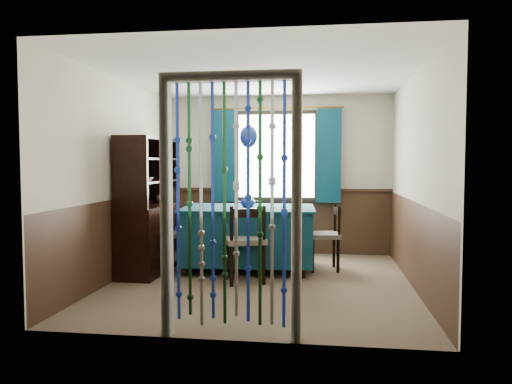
# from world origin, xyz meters

# --- Properties ---
(floor) EXTENTS (4.00, 4.00, 0.00)m
(floor) POSITION_xyz_m (0.00, 0.00, 0.00)
(floor) COLOR brown
(floor) RESTS_ON ground
(ceiling) EXTENTS (4.00, 4.00, 0.00)m
(ceiling) POSITION_xyz_m (0.00, 0.00, 2.50)
(ceiling) COLOR silver
(ceiling) RESTS_ON ground
(wall_back) EXTENTS (3.60, 0.00, 3.60)m
(wall_back) POSITION_xyz_m (0.00, 2.00, 1.25)
(wall_back) COLOR #BCB39A
(wall_back) RESTS_ON ground
(wall_front) EXTENTS (3.60, 0.00, 3.60)m
(wall_front) POSITION_xyz_m (0.00, -2.00, 1.25)
(wall_front) COLOR #BCB39A
(wall_front) RESTS_ON ground
(wall_left) EXTENTS (0.00, 4.00, 4.00)m
(wall_left) POSITION_xyz_m (-1.80, 0.00, 1.25)
(wall_left) COLOR #BCB39A
(wall_left) RESTS_ON ground
(wall_right) EXTENTS (0.00, 4.00, 4.00)m
(wall_right) POSITION_xyz_m (1.80, 0.00, 1.25)
(wall_right) COLOR #BCB39A
(wall_right) RESTS_ON ground
(wainscot_back) EXTENTS (3.60, 0.00, 3.60)m
(wainscot_back) POSITION_xyz_m (0.00, 1.99, 0.50)
(wainscot_back) COLOR #362214
(wainscot_back) RESTS_ON ground
(wainscot_front) EXTENTS (3.60, 0.00, 3.60)m
(wainscot_front) POSITION_xyz_m (0.00, -1.99, 0.50)
(wainscot_front) COLOR #362214
(wainscot_front) RESTS_ON ground
(wainscot_left) EXTENTS (0.00, 4.00, 4.00)m
(wainscot_left) POSITION_xyz_m (-1.79, 0.00, 0.50)
(wainscot_left) COLOR #362214
(wainscot_left) RESTS_ON ground
(wainscot_right) EXTENTS (0.00, 4.00, 4.00)m
(wainscot_right) POSITION_xyz_m (1.79, 0.00, 0.50)
(wainscot_right) COLOR #362214
(wainscot_right) RESTS_ON ground
(window) EXTENTS (1.32, 0.12, 1.42)m
(window) POSITION_xyz_m (0.00, 1.95, 1.55)
(window) COLOR black
(window) RESTS_ON wall_back
(doorway) EXTENTS (1.16, 0.12, 2.18)m
(doorway) POSITION_xyz_m (0.00, -1.94, 1.05)
(doorway) COLOR silver
(doorway) RESTS_ON ground
(dining_table) EXTENTS (1.82, 1.31, 0.85)m
(dining_table) POSITION_xyz_m (-0.25, 0.70, 0.48)
(dining_table) COLOR #0D3444
(dining_table) RESTS_ON floor
(chair_near) EXTENTS (0.59, 0.58, 0.95)m
(chair_near) POSITION_xyz_m (-0.18, -0.05, 0.50)
(chair_near) COLOR black
(chair_near) RESTS_ON floor
(chair_far) EXTENTS (0.56, 0.55, 0.89)m
(chair_far) POSITION_xyz_m (-0.34, 1.45, 0.47)
(chair_far) COLOR black
(chair_far) RESTS_ON floor
(chair_left) EXTENTS (0.44, 0.46, 0.87)m
(chair_left) POSITION_xyz_m (-1.25, 0.62, 0.46)
(chair_left) COLOR black
(chair_left) RESTS_ON floor
(chair_right) EXTENTS (0.47, 0.48, 0.87)m
(chair_right) POSITION_xyz_m (0.78, 0.81, 0.46)
(chair_right) COLOR black
(chair_right) RESTS_ON floor
(sideboard) EXTENTS (0.48, 1.36, 1.78)m
(sideboard) POSITION_xyz_m (-1.54, 0.42, 0.61)
(sideboard) COLOR black
(sideboard) RESTS_ON floor
(pendant_lamp) EXTENTS (0.24, 0.24, 0.85)m
(pendant_lamp) POSITION_xyz_m (-0.25, 0.70, 1.80)
(pendant_lamp) COLOR olive
(pendant_lamp) RESTS_ON ceiling
(vase_table) EXTENTS (0.22, 0.22, 0.18)m
(vase_table) POSITION_xyz_m (-0.25, 0.59, 0.94)
(vase_table) COLOR navy
(vase_table) RESTS_ON dining_table
(bowl_shelf) EXTENTS (0.22, 0.22, 0.05)m
(bowl_shelf) POSITION_xyz_m (-1.48, 0.13, 1.24)
(bowl_shelf) COLOR beige
(bowl_shelf) RESTS_ON sideboard
(vase_sideboard) EXTENTS (0.23, 0.23, 0.21)m
(vase_sideboard) POSITION_xyz_m (-1.48, 0.79, 0.99)
(vase_sideboard) COLOR beige
(vase_sideboard) RESTS_ON sideboard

